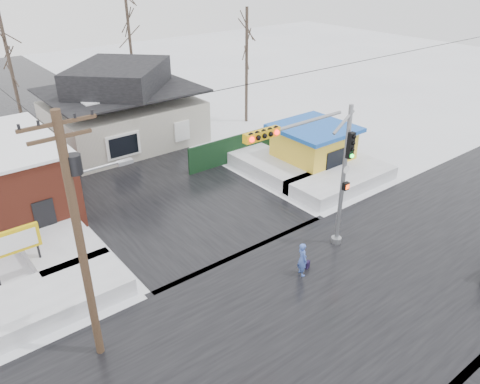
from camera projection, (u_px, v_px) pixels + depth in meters
ground at (326, 310)px, 18.75m from camera, size 120.00×120.00×0.00m
road_ns at (326, 309)px, 18.74m from camera, size 10.00×120.00×0.02m
road_ew at (326, 309)px, 18.74m from camera, size 120.00×10.00×0.02m
snowbank_nw at (39, 303)px, 18.51m from camera, size 7.00×3.00×0.80m
snowbank_ne at (342, 180)px, 28.37m from camera, size 7.00×3.00×0.80m
snowbank_nside_w at (48, 233)px, 23.10m from camera, size 3.00×8.00×0.80m
snowbank_nside_e at (263, 162)px, 30.76m from camera, size 3.00×8.00×0.80m
traffic_signal at (322, 167)px, 20.05m from camera, size 6.05×0.68×7.00m
utility_pole at (80, 230)px, 14.48m from camera, size 3.15×0.44×9.00m
marquee_sign at (13, 243)px, 19.55m from camera, size 2.20×0.21×2.55m
house at (122, 107)px, 33.97m from camera, size 10.40×8.40×5.76m
kiosk at (313, 147)px, 30.24m from camera, size 4.60×4.60×2.88m
fence at (239, 147)px, 31.65m from camera, size 8.00×0.12×1.80m
tree_far_left at (3, 32)px, 31.01m from camera, size 3.00×3.00×10.00m
tree_far_right at (247, 32)px, 35.96m from camera, size 3.00×3.00×9.00m
pedestrian at (302, 260)px, 20.41m from camera, size 0.53×0.67×1.61m
shopping_bag at (307, 265)px, 21.10m from camera, size 0.30×0.20×0.35m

